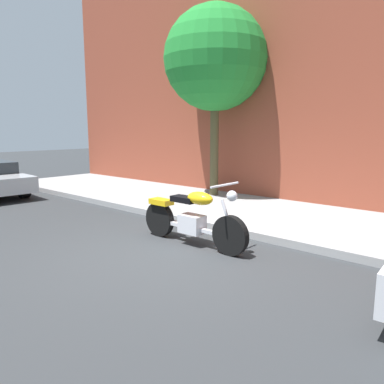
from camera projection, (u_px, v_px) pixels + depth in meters
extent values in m
plane|color=#303335|center=(168.00, 253.00, 6.07)|extent=(60.00, 60.00, 0.00)
cube|color=#9A9A9A|center=(267.00, 215.00, 8.43)|extent=(18.98, 3.31, 0.14)
cube|color=brown|center=(312.00, 41.00, 9.17)|extent=(18.98, 0.50, 8.26)
cylinder|color=black|center=(230.00, 236.00, 5.91)|extent=(0.65, 0.13, 0.65)
cylinder|color=black|center=(160.00, 219.00, 6.98)|extent=(0.65, 0.13, 0.65)
cube|color=silver|center=(192.00, 224.00, 6.43)|extent=(0.44, 0.28, 0.32)
cube|color=silver|center=(192.00, 228.00, 6.44)|extent=(1.47, 0.10, 0.06)
ellipsoid|color=yellow|center=(200.00, 198.00, 6.24)|extent=(0.52, 0.27, 0.22)
cube|color=black|center=(184.00, 199.00, 6.48)|extent=(0.48, 0.25, 0.10)
cube|color=yellow|center=(161.00, 202.00, 6.89)|extent=(0.44, 0.24, 0.10)
cylinder|color=silver|center=(227.00, 218.00, 5.90)|extent=(0.27, 0.05, 0.58)
cylinder|color=silver|center=(225.00, 185.00, 5.85)|extent=(0.04, 0.70, 0.04)
sphere|color=silver|center=(232.00, 196.00, 5.78)|extent=(0.17, 0.17, 0.17)
cylinder|color=silver|center=(188.00, 225.00, 6.73)|extent=(0.80, 0.10, 0.09)
cylinder|color=black|center=(23.00, 187.00, 10.87)|extent=(0.65, 0.27, 0.64)
cylinder|color=brown|center=(214.00, 145.00, 10.42)|extent=(0.24, 0.24, 3.11)
sphere|color=#228832|center=(215.00, 59.00, 10.03)|extent=(2.80, 2.80, 2.80)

